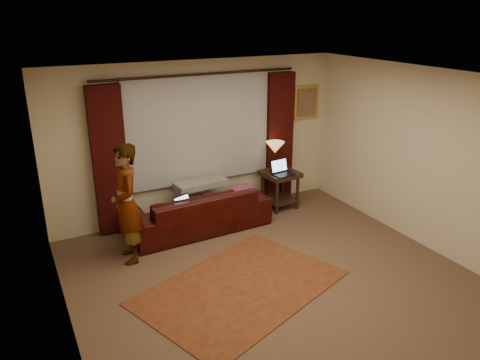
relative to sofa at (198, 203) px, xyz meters
name	(u,v)px	position (x,y,z in m)	size (l,w,h in m)	color
floor	(275,282)	(0.29, -1.90, -0.46)	(5.00, 5.00, 0.01)	brown
ceiling	(281,80)	(0.29, -1.90, 2.15)	(5.00, 5.00, 0.02)	silver
wall_back	(199,140)	(0.29, 0.60, 0.85)	(5.00, 0.02, 2.60)	beige
wall_front	(450,294)	(0.29, -4.40, 0.85)	(5.00, 0.02, 2.60)	beige
wall_left	(60,231)	(-2.21, -1.90, 0.85)	(0.02, 5.00, 2.60)	beige
wall_right	(426,160)	(2.79, -1.90, 0.85)	(0.02, 5.00, 2.60)	beige
sheer_curtain	(200,129)	(0.29, 0.54, 1.05)	(2.50, 0.05, 1.80)	#A6A5AE
drape_left	(110,161)	(-1.21, 0.49, 0.73)	(0.50, 0.14, 2.30)	black
drape_right	(279,138)	(1.79, 0.49, 0.73)	(0.50, 0.14, 2.30)	black
curtain_rod	(199,74)	(0.29, 0.49, 1.93)	(0.04, 0.04, 3.40)	black
picture_frame	(306,102)	(2.39, 0.57, 1.30)	(0.50, 0.04, 0.60)	gold
sofa	(198,203)	(0.00, 0.00, 0.00)	(2.24, 0.97, 0.91)	black
throw_blanket	(201,169)	(0.16, 0.24, 0.46)	(0.86, 0.34, 0.10)	gray
clothing_pile	(241,191)	(0.70, -0.12, 0.11)	(0.50, 0.39, 0.21)	brown
laptop_sofa	(187,204)	(-0.28, -0.23, 0.11)	(0.31, 0.33, 0.22)	black
area_rug	(241,287)	(-0.19, -1.82, -0.45)	(2.51, 1.67, 0.01)	brown
end_table	(280,190)	(1.62, 0.16, -0.12)	(0.58, 0.58, 0.67)	black
tiffany_lamp	(275,156)	(1.57, 0.27, 0.47)	(0.32, 0.32, 0.52)	olive
laptop_table	(284,168)	(1.58, 0.00, 0.34)	(0.35, 0.38, 0.26)	black
person	(127,204)	(-1.23, -0.46, 0.39)	(0.49, 0.49, 1.68)	gray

